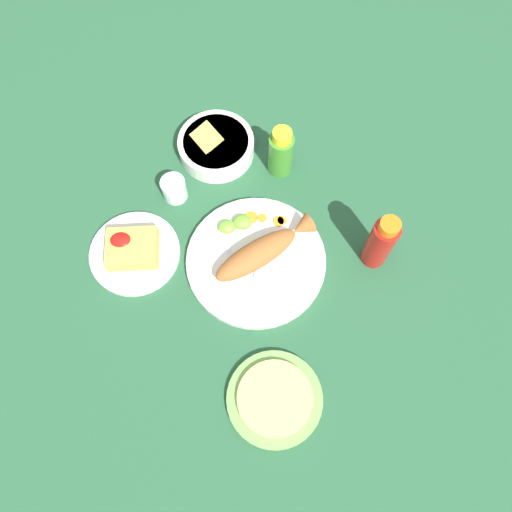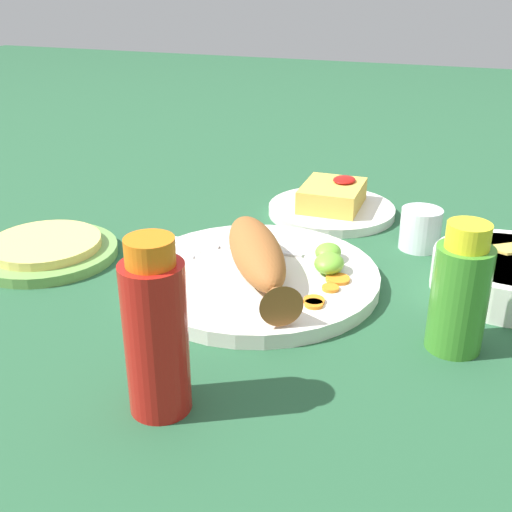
{
  "view_description": "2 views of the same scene",
  "coord_description": "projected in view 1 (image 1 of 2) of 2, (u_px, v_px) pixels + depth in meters",
  "views": [
    {
      "loc": [
        0.02,
        0.41,
        1.04
      ],
      "look_at": [
        0.0,
        0.0,
        0.04
      ],
      "focal_mm": 35.0,
      "sensor_mm": 36.0,
      "label": 1
    },
    {
      "loc": [
        -0.69,
        -0.24,
        0.37
      ],
      "look_at": [
        0.0,
        0.0,
        0.04
      ],
      "focal_mm": 45.0,
      "sensor_mm": 36.0,
      "label": 2
    }
  ],
  "objects": [
    {
      "name": "lime_wedge_main",
      "position": [
        243.0,
        222.0,
        1.12
      ],
      "size": [
        0.04,
        0.04,
        0.02
      ],
      "primitive_type": "ellipsoid",
      "color": "#6BB233",
      "rests_on": "main_plate"
    },
    {
      "name": "carrot_slice_near",
      "position": [
        279.0,
        221.0,
        1.14
      ],
      "size": [
        0.02,
        0.02,
        0.0
      ],
      "primitive_type": "cylinder",
      "color": "orange",
      "rests_on": "main_plate"
    },
    {
      "name": "hot_sauce_bottle_red",
      "position": [
        381.0,
        244.0,
        1.05
      ],
      "size": [
        0.06,
        0.06,
        0.17
      ],
      "color": "#B21914",
      "rests_on": "ground_plane"
    },
    {
      "name": "carrot_slice_far",
      "position": [
        251.0,
        217.0,
        1.14
      ],
      "size": [
        0.03,
        0.03,
        0.0
      ],
      "primitive_type": "cylinder",
      "color": "orange",
      "rests_on": "main_plate"
    },
    {
      "name": "main_plate",
      "position": [
        256.0,
        261.0,
        1.11
      ],
      "size": [
        0.31,
        0.31,
        0.02
      ],
      "primitive_type": "cylinder",
      "color": "silver",
      "rests_on": "ground_plane"
    },
    {
      "name": "hot_sauce_bottle_green",
      "position": [
        281.0,
        152.0,
        1.15
      ],
      "size": [
        0.06,
        0.06,
        0.14
      ],
      "color": "#3D8428",
      "rests_on": "ground_plane"
    },
    {
      "name": "carrot_slice_mid",
      "position": [
        282.0,
        221.0,
        1.14
      ],
      "size": [
        0.02,
        0.02,
        0.0
      ],
      "primitive_type": "cylinder",
      "color": "orange",
      "rests_on": "main_plate"
    },
    {
      "name": "carrot_slice_extra",
      "position": [
        262.0,
        218.0,
        1.14
      ],
      "size": [
        0.02,
        0.02,
        0.0
      ],
      "primitive_type": "cylinder",
      "color": "orange",
      "rests_on": "main_plate"
    },
    {
      "name": "fork_far",
      "position": [
        233.0,
        287.0,
        1.08
      ],
      "size": [
        0.02,
        0.19,
        0.0
      ],
      "rotation": [
        0.0,
        0.0,
        7.91
      ],
      "color": "silver",
      "rests_on": "main_plate"
    },
    {
      "name": "fork_near",
      "position": [
        253.0,
        293.0,
        1.07
      ],
      "size": [
        0.05,
        0.18,
        0.0
      ],
      "rotation": [
        0.0,
        0.0,
        7.64
      ],
      "color": "silver",
      "rests_on": "main_plate"
    },
    {
      "name": "fried_fish",
      "position": [
        262.0,
        251.0,
        1.08
      ],
      "size": [
        0.24,
        0.17,
        0.05
      ],
      "rotation": [
        0.0,
        0.0,
        0.52
      ],
      "color": "#935628",
      "rests_on": "main_plate"
    },
    {
      "name": "lime_wedge_side",
      "position": [
        227.0,
        227.0,
        1.12
      ],
      "size": [
        0.04,
        0.03,
        0.02
      ],
      "primitive_type": "ellipsoid",
      "color": "#6BB233",
      "rests_on": "main_plate"
    },
    {
      "name": "fries_pile",
      "position": [
        132.0,
        248.0,
        1.1
      ],
      "size": [
        0.11,
        0.09,
        0.04
      ],
      "color": "gold",
      "rests_on": "side_plate_fries"
    },
    {
      "name": "tortilla_stack",
      "position": [
        275.0,
        398.0,
        0.99
      ],
      "size": [
        0.15,
        0.15,
        0.01
      ],
      "primitive_type": "cylinder",
      "color": "#E0C666",
      "rests_on": "tortilla_plate"
    },
    {
      "name": "salt_cup",
      "position": [
        174.0,
        190.0,
        1.16
      ],
      "size": [
        0.06,
        0.06,
        0.06
      ],
      "color": "silver",
      "rests_on": "ground_plane"
    },
    {
      "name": "ground_plane",
      "position": [
        256.0,
        262.0,
        1.12
      ],
      "size": [
        4.0,
        4.0,
        0.0
      ],
      "primitive_type": "plane",
      "color": "#235133"
    },
    {
      "name": "guacamole_bowl",
      "position": [
        216.0,
        146.0,
        1.21
      ],
      "size": [
        0.18,
        0.18,
        0.06
      ],
      "color": "white",
      "rests_on": "ground_plane"
    },
    {
      "name": "side_plate_fries",
      "position": [
        135.0,
        253.0,
        1.12
      ],
      "size": [
        0.2,
        0.2,
        0.01
      ],
      "primitive_type": "cylinder",
      "color": "silver",
      "rests_on": "ground_plane"
    },
    {
      "name": "tortilla_plate",
      "position": [
        275.0,
        399.0,
        1.0
      ],
      "size": [
        0.19,
        0.19,
        0.01
      ],
      "primitive_type": "cylinder",
      "color": "#6B9E4C",
      "rests_on": "ground_plane"
    }
  ]
}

